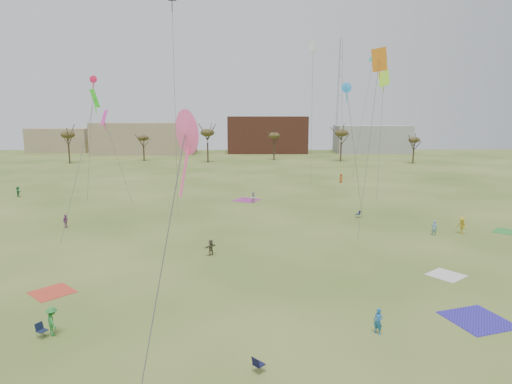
{
  "coord_description": "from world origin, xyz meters",
  "views": [
    {
      "loc": [
        -0.47,
        -28.8,
        12.78
      ],
      "look_at": [
        0.0,
        12.0,
        5.5
      ],
      "focal_mm": 30.73,
      "sensor_mm": 36.0,
      "label": 1
    }
  ],
  "objects_px": {
    "camp_chair_center": "(259,367)",
    "camp_chair_right": "(358,215)",
    "radio_tower": "(339,95)",
    "flyer_near_right": "(378,321)",
    "flyer_near_center": "(52,321)",
    "camp_chair_left": "(42,333)"
  },
  "relations": [
    {
      "from": "camp_chair_center",
      "to": "camp_chair_right",
      "type": "distance_m",
      "value": 35.67
    },
    {
      "from": "flyer_near_right",
      "to": "camp_chair_center",
      "type": "height_order",
      "value": "flyer_near_right"
    },
    {
      "from": "flyer_near_right",
      "to": "camp_chair_right",
      "type": "distance_m",
      "value": 29.96
    },
    {
      "from": "camp_chair_left",
      "to": "flyer_near_right",
      "type": "bearing_deg",
      "value": -61.81
    },
    {
      "from": "flyer_near_right",
      "to": "radio_tower",
      "type": "height_order",
      "value": "radio_tower"
    },
    {
      "from": "flyer_near_right",
      "to": "camp_chair_right",
      "type": "relative_size",
      "value": 1.8
    },
    {
      "from": "flyer_near_right",
      "to": "radio_tower",
      "type": "relative_size",
      "value": 0.04
    },
    {
      "from": "camp_chair_left",
      "to": "camp_chair_center",
      "type": "height_order",
      "value": "same"
    },
    {
      "from": "flyer_near_center",
      "to": "camp_chair_center",
      "type": "bearing_deg",
      "value": -145.98
    },
    {
      "from": "flyer_near_center",
      "to": "radio_tower",
      "type": "relative_size",
      "value": 0.04
    },
    {
      "from": "camp_chair_right",
      "to": "flyer_near_center",
      "type": "bearing_deg",
      "value": -49.84
    },
    {
      "from": "camp_chair_left",
      "to": "camp_chair_center",
      "type": "relative_size",
      "value": 1.0
    },
    {
      "from": "camp_chair_center",
      "to": "radio_tower",
      "type": "relative_size",
      "value": 0.02
    },
    {
      "from": "flyer_near_center",
      "to": "camp_chair_center",
      "type": "xyz_separation_m",
      "value": [
        11.99,
        -3.89,
        -0.61
      ]
    },
    {
      "from": "flyer_near_center",
      "to": "camp_chair_left",
      "type": "xyz_separation_m",
      "value": [
        -0.51,
        -0.27,
        -0.61
      ]
    },
    {
      "from": "flyer_near_right",
      "to": "radio_tower",
      "type": "distance_m",
      "value": 133.21
    },
    {
      "from": "camp_chair_center",
      "to": "camp_chair_right",
      "type": "xyz_separation_m",
      "value": [
        13.01,
        33.21,
        0.0
      ]
    },
    {
      "from": "camp_chair_left",
      "to": "camp_chair_right",
      "type": "xyz_separation_m",
      "value": [
        25.52,
        29.58,
        0.0
      ]
    },
    {
      "from": "camp_chair_left",
      "to": "radio_tower",
      "type": "relative_size",
      "value": 0.02
    },
    {
      "from": "flyer_near_right",
      "to": "camp_chair_center",
      "type": "bearing_deg",
      "value": -105.23
    },
    {
      "from": "camp_chair_center",
      "to": "camp_chair_right",
      "type": "height_order",
      "value": "same"
    },
    {
      "from": "flyer_near_center",
      "to": "camp_chair_right",
      "type": "distance_m",
      "value": 38.53
    }
  ]
}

